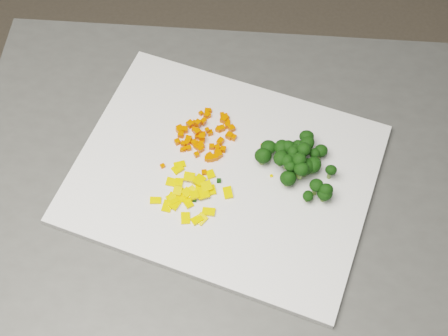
% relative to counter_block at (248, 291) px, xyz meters
% --- Properties ---
extents(counter_block, '(0.99, 0.77, 0.90)m').
position_rel_counter_block_xyz_m(counter_block, '(0.00, 0.00, 0.00)').
color(counter_block, '#474744').
rests_on(counter_block, ground).
extents(cutting_board, '(0.48, 0.39, 0.01)m').
position_rel_counter_block_xyz_m(cutting_board, '(-0.06, 0.01, 0.46)').
color(cutting_board, silver).
rests_on(cutting_board, counter_block).
extents(carrot_pile, '(0.10, 0.10, 0.03)m').
position_rel_counter_block_xyz_m(carrot_pile, '(-0.10, 0.07, 0.48)').
color(carrot_pile, '#EA4902').
rests_on(carrot_pile, cutting_board).
extents(pepper_pile, '(0.11, 0.11, 0.02)m').
position_rel_counter_block_xyz_m(pepper_pile, '(-0.10, -0.03, 0.47)').
color(pepper_pile, yellow).
rests_on(pepper_pile, cutting_board).
extents(broccoli_pile, '(0.12, 0.12, 0.05)m').
position_rel_counter_block_xyz_m(broccoli_pile, '(0.05, 0.04, 0.49)').
color(broccoli_pile, black).
rests_on(broccoli_pile, cutting_board).
extents(carrot_cube_0, '(0.01, 0.01, 0.01)m').
position_rel_counter_block_xyz_m(carrot_cube_0, '(-0.10, 0.04, 0.47)').
color(carrot_cube_0, '#EA4902').
rests_on(carrot_cube_0, carrot_pile).
extents(carrot_cube_1, '(0.01, 0.01, 0.01)m').
position_rel_counter_block_xyz_m(carrot_cube_1, '(-0.10, 0.07, 0.46)').
color(carrot_cube_1, '#EA4902').
rests_on(carrot_cube_1, carrot_pile).
extents(carrot_cube_2, '(0.01, 0.01, 0.01)m').
position_rel_counter_block_xyz_m(carrot_cube_2, '(-0.08, 0.06, 0.47)').
color(carrot_cube_2, '#EA4902').
rests_on(carrot_cube_2, carrot_pile).
extents(carrot_cube_3, '(0.01, 0.01, 0.01)m').
position_rel_counter_block_xyz_m(carrot_cube_3, '(-0.14, 0.07, 0.47)').
color(carrot_cube_3, '#EA4902').
rests_on(carrot_cube_3, carrot_pile).
extents(carrot_cube_4, '(0.01, 0.01, 0.01)m').
position_rel_counter_block_xyz_m(carrot_cube_4, '(-0.12, 0.08, 0.46)').
color(carrot_cube_4, '#EA4902').
rests_on(carrot_cube_4, carrot_pile).
extents(carrot_cube_5, '(0.01, 0.01, 0.01)m').
position_rel_counter_block_xyz_m(carrot_cube_5, '(-0.07, 0.04, 0.46)').
color(carrot_cube_5, '#EA4902').
rests_on(carrot_cube_5, carrot_pile).
extents(carrot_cube_6, '(0.01, 0.01, 0.01)m').
position_rel_counter_block_xyz_m(carrot_cube_6, '(-0.08, 0.05, 0.47)').
color(carrot_cube_6, '#EA4902').
rests_on(carrot_cube_6, carrot_pile).
extents(carrot_cube_7, '(0.01, 0.01, 0.01)m').
position_rel_counter_block_xyz_m(carrot_cube_7, '(-0.11, 0.07, 0.47)').
color(carrot_cube_7, '#EA4902').
rests_on(carrot_cube_7, carrot_pile).
extents(carrot_cube_8, '(0.01, 0.01, 0.01)m').
position_rel_counter_block_xyz_m(carrot_cube_8, '(-0.10, 0.05, 0.47)').
color(carrot_cube_8, '#EA4902').
rests_on(carrot_cube_8, carrot_pile).
extents(carrot_cube_9, '(0.01, 0.01, 0.01)m').
position_rel_counter_block_xyz_m(carrot_cube_9, '(-0.12, 0.06, 0.46)').
color(carrot_cube_9, '#EA4902').
rests_on(carrot_cube_9, carrot_pile).
extents(carrot_cube_10, '(0.01, 0.01, 0.01)m').
position_rel_counter_block_xyz_m(carrot_cube_10, '(-0.12, 0.04, 0.47)').
color(carrot_cube_10, '#EA4902').
rests_on(carrot_cube_10, carrot_pile).
extents(carrot_cube_11, '(0.01, 0.01, 0.01)m').
position_rel_counter_block_xyz_m(carrot_cube_11, '(-0.07, 0.04, 0.47)').
color(carrot_cube_11, '#EA4902').
rests_on(carrot_cube_11, carrot_pile).
extents(carrot_cube_12, '(0.01, 0.01, 0.01)m').
position_rel_counter_block_xyz_m(carrot_cube_12, '(-0.08, 0.05, 0.47)').
color(carrot_cube_12, '#EA4902').
rests_on(carrot_cube_12, carrot_pile).
extents(carrot_cube_13, '(0.01, 0.01, 0.01)m').
position_rel_counter_block_xyz_m(carrot_cube_13, '(-0.11, 0.05, 0.47)').
color(carrot_cube_13, '#EA4902').
rests_on(carrot_cube_13, carrot_pile).
extents(carrot_cube_14, '(0.01, 0.01, 0.01)m').
position_rel_counter_block_xyz_m(carrot_cube_14, '(-0.06, 0.09, 0.47)').
color(carrot_cube_14, '#EA4902').
rests_on(carrot_cube_14, carrot_pile).
extents(carrot_cube_15, '(0.01, 0.01, 0.01)m').
position_rel_counter_block_xyz_m(carrot_cube_15, '(-0.11, 0.05, 0.47)').
color(carrot_cube_15, '#EA4902').
rests_on(carrot_cube_15, carrot_pile).
extents(carrot_cube_16, '(0.01, 0.01, 0.01)m').
position_rel_counter_block_xyz_m(carrot_cube_16, '(-0.11, 0.09, 0.47)').
color(carrot_cube_16, '#EA4902').
rests_on(carrot_cube_16, carrot_pile).
extents(carrot_cube_17, '(0.01, 0.01, 0.01)m').
position_rel_counter_block_xyz_m(carrot_cube_17, '(-0.14, 0.07, 0.47)').
color(carrot_cube_17, '#EA4902').
rests_on(carrot_cube_17, carrot_pile).
extents(carrot_cube_18, '(0.01, 0.01, 0.01)m').
position_rel_counter_block_xyz_m(carrot_cube_18, '(-0.08, 0.03, 0.47)').
color(carrot_cube_18, '#EA4902').
rests_on(carrot_cube_18, carrot_pile).
extents(carrot_cube_19, '(0.01, 0.01, 0.01)m').
position_rel_counter_block_xyz_m(carrot_cube_19, '(-0.13, 0.04, 0.46)').
color(carrot_cube_19, '#EA4902').
rests_on(carrot_cube_19, carrot_pile).
extents(carrot_cube_20, '(0.01, 0.01, 0.01)m').
position_rel_counter_block_xyz_m(carrot_cube_20, '(-0.08, 0.08, 0.47)').
color(carrot_cube_20, '#EA4902').
rests_on(carrot_cube_20, carrot_pile).
extents(carrot_cube_21, '(0.01, 0.01, 0.01)m').
position_rel_counter_block_xyz_m(carrot_cube_21, '(-0.14, 0.05, 0.47)').
color(carrot_cube_21, '#EA4902').
rests_on(carrot_cube_21, carrot_pile).
extents(carrot_cube_22, '(0.01, 0.01, 0.01)m').
position_rel_counter_block_xyz_m(carrot_cube_22, '(-0.12, 0.06, 0.47)').
color(carrot_cube_22, '#EA4902').
rests_on(carrot_cube_22, carrot_pile).
extents(carrot_cube_23, '(0.01, 0.01, 0.01)m').
position_rel_counter_block_xyz_m(carrot_cube_23, '(-0.07, 0.10, 0.47)').
color(carrot_cube_23, '#EA4902').
rests_on(carrot_cube_23, carrot_pile).
extents(carrot_cube_24, '(0.01, 0.01, 0.01)m').
position_rel_counter_block_xyz_m(carrot_cube_24, '(-0.14, 0.06, 0.47)').
color(carrot_cube_24, '#EA4902').
rests_on(carrot_cube_24, carrot_pile).
extents(carrot_cube_25, '(0.01, 0.01, 0.01)m').
position_rel_counter_block_xyz_m(carrot_cube_25, '(-0.11, 0.05, 0.47)').
color(carrot_cube_25, '#EA4902').
rests_on(carrot_cube_25, carrot_pile).
extents(carrot_cube_26, '(0.01, 0.01, 0.01)m').
position_rel_counter_block_xyz_m(carrot_cube_26, '(-0.12, 0.11, 0.46)').
color(carrot_cube_26, '#EA4902').
rests_on(carrot_cube_26, carrot_pile).
extents(carrot_cube_27, '(0.01, 0.01, 0.01)m').
position_rel_counter_block_xyz_m(carrot_cube_27, '(-0.07, 0.10, 0.46)').
color(carrot_cube_27, '#EA4902').
rests_on(carrot_cube_27, carrot_pile).
extents(carrot_cube_28, '(0.01, 0.01, 0.01)m').
position_rel_counter_block_xyz_m(carrot_cube_28, '(-0.06, 0.07, 0.47)').
color(carrot_cube_28, '#EA4902').
rests_on(carrot_cube_28, carrot_pile).
extents(carrot_cube_29, '(0.01, 0.01, 0.01)m').
position_rel_counter_block_xyz_m(carrot_cube_29, '(-0.10, 0.07, 0.47)').
color(carrot_cube_29, '#EA4902').
rests_on(carrot_cube_29, carrot_pile).
extents(carrot_cube_30, '(0.01, 0.01, 0.01)m').
position_rel_counter_block_xyz_m(carrot_cube_30, '(-0.08, 0.09, 0.47)').
color(carrot_cube_30, '#EA4902').
rests_on(carrot_cube_30, carrot_pile).
extents(carrot_cube_31, '(0.01, 0.01, 0.01)m').
position_rel_counter_block_xyz_m(carrot_cube_31, '(-0.07, 0.04, 0.47)').
color(carrot_cube_31, '#EA4902').
rests_on(carrot_cube_31, carrot_pile).
extents(carrot_cube_32, '(0.01, 0.01, 0.01)m').
position_rel_counter_block_xyz_m(carrot_cube_32, '(-0.06, 0.08, 0.47)').
color(carrot_cube_32, '#EA4902').
rests_on(carrot_cube_32, carrot_pile).
extents(carrot_cube_33, '(0.01, 0.01, 0.01)m').
position_rel_counter_block_xyz_m(carrot_cube_33, '(-0.08, 0.10, 0.47)').
color(carrot_cube_33, '#EA4902').
rests_on(carrot_cube_33, carrot_pile).
extents(carrot_cube_34, '(0.01, 0.01, 0.01)m').
position_rel_counter_block_xyz_m(carrot_cube_34, '(-0.11, 0.06, 0.47)').
color(carrot_cube_34, '#EA4902').
rests_on(carrot_cube_34, carrot_pile).
extents(carrot_cube_35, '(0.01, 0.01, 0.01)m').
position_rel_counter_block_xyz_m(carrot_cube_35, '(-0.11, 0.05, 0.46)').
color(carrot_cube_35, '#EA4902').
rests_on(carrot_cube_35, carrot_pile).
extents(carrot_cube_36, '(0.01, 0.01, 0.01)m').
position_rel_counter_block_xyz_m(carrot_cube_36, '(-0.13, 0.05, 0.47)').
color(carrot_cube_36, '#EA4902').
rests_on(carrot_cube_36, carrot_pile).
extents(carrot_cube_37, '(0.01, 0.01, 0.01)m').
position_rel_counter_block_xyz_m(carrot_cube_37, '(-0.13, 0.07, 0.47)').
color(carrot_cube_37, '#EA4902').
rests_on(carrot_cube_37, carrot_pile).
extents(carrot_cube_38, '(0.01, 0.01, 0.01)m').
position_rel_counter_block_xyz_m(carrot_cube_38, '(-0.12, 0.05, 0.47)').
color(carrot_cube_38, '#EA4902').
rests_on(carrot_cube_38, carrot_pile).
extents(carrot_cube_39, '(0.01, 0.01, 0.01)m').
position_rel_counter_block_xyz_m(carrot_cube_39, '(-0.12, 0.04, 0.46)').
color(carrot_cube_39, '#EA4902').
rests_on(carrot_cube_39, carrot_pile).
extents(carrot_cube_40, '(0.01, 0.01, 0.01)m').
position_rel_counter_block_xyz_m(carrot_cube_40, '(-0.08, 0.11, 0.47)').
color(carrot_cube_40, '#EA4902').
rests_on(carrot_cube_40, carrot_pile).
extents(carrot_cube_41, '(0.01, 0.01, 0.01)m').
position_rel_counter_block_xyz_m(carrot_cube_41, '(-0.08, 0.03, 0.47)').
color(carrot_cube_41, '#EA4902').
rests_on(carrot_cube_41, carrot_pile).
extents(carrot_cube_42, '(0.01, 0.01, 0.01)m').
position_rel_counter_block_xyz_m(carrot_cube_42, '(-0.10, 0.05, 0.47)').
color(carrot_cube_42, '#EA4902').
rests_on(carrot_cube_42, carrot_pile).
extents(carrot_cube_43, '(0.01, 0.01, 0.01)m').
position_rel_counter_block_xyz_m(carrot_cube_43, '(-0.09, 0.08, 0.47)').
color(carrot_cube_43, '#EA4902').
rests_on(carrot_cube_43, carrot_pile).
extents(carrot_cube_44, '(0.01, 0.01, 0.01)m').
position_rel_counter_block_xyz_m(carrot_cube_44, '(-0.07, 0.11, 0.46)').
color(carrot_cube_44, '#EA4902').
rests_on(carrot_cube_44, carrot_pile).
extents(carrot_cube_45, '(0.01, 0.01, 0.01)m').
position_rel_counter_block_xyz_m(carrot_cube_45, '(-0.12, 0.09, 0.47)').
color(carrot_cube_45, '#EA4902').
rests_on(carrot_cube_45, carrot_pile).
extents(carrot_cube_46, '(0.01, 0.01, 0.01)m').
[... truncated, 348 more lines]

